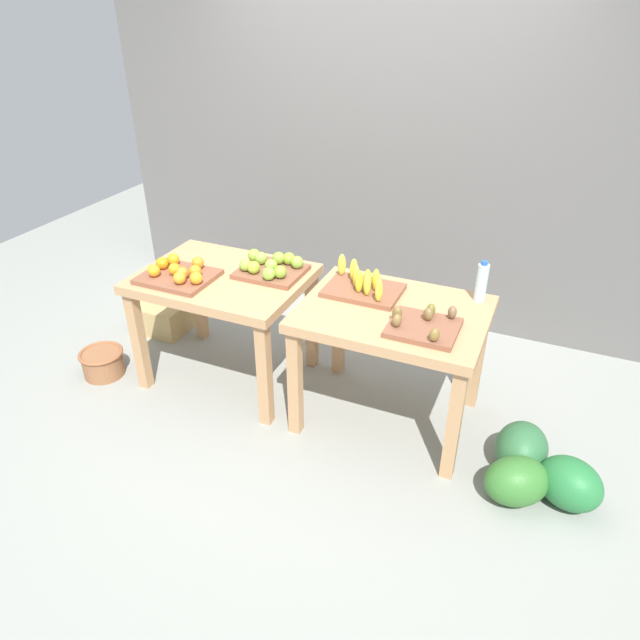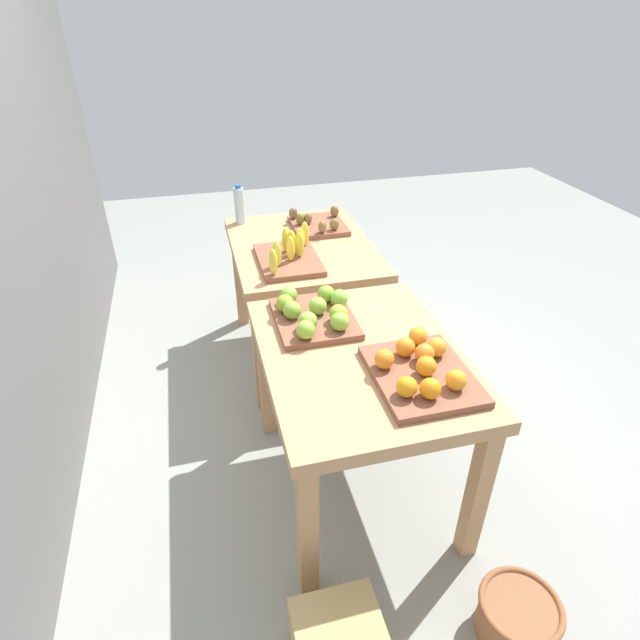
# 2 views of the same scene
# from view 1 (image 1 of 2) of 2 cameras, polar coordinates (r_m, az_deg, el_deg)

# --- Properties ---
(ground_plane) EXTENTS (8.00, 8.00, 0.00)m
(ground_plane) POSITION_cam_1_polar(r_m,az_deg,el_deg) (3.82, -1.51, -7.36)
(ground_plane) COLOR gray
(back_wall) EXTENTS (4.40, 0.12, 3.00)m
(back_wall) POSITION_cam_1_polar(r_m,az_deg,el_deg) (4.36, 6.13, 19.14)
(back_wall) COLOR #615F5E
(back_wall) RESTS_ON ground_plane
(display_table_left) EXTENTS (1.04, 0.80, 0.77)m
(display_table_left) POSITION_cam_1_polar(r_m,az_deg,el_deg) (3.71, -9.53, 2.91)
(display_table_left) COLOR tan
(display_table_left) RESTS_ON ground_plane
(display_table_right) EXTENTS (1.04, 0.80, 0.77)m
(display_table_right) POSITION_cam_1_polar(r_m,az_deg,el_deg) (3.29, 7.22, -0.67)
(display_table_right) COLOR tan
(display_table_right) RESTS_ON ground_plane
(orange_bin) EXTENTS (0.45, 0.36, 0.11)m
(orange_bin) POSITION_cam_1_polar(r_m,az_deg,el_deg) (3.63, -13.89, 4.52)
(orange_bin) COLOR brown
(orange_bin) RESTS_ON display_table_left
(apple_bin) EXTENTS (0.41, 0.35, 0.11)m
(apple_bin) POSITION_cam_1_polar(r_m,az_deg,el_deg) (3.61, -4.95, 5.27)
(apple_bin) COLOR brown
(apple_bin) RESTS_ON display_table_left
(banana_crate) EXTENTS (0.44, 0.32, 0.17)m
(banana_crate) POSITION_cam_1_polar(r_m,az_deg,el_deg) (3.37, 4.29, 3.40)
(banana_crate) COLOR brown
(banana_crate) RESTS_ON display_table_right
(kiwi_bin) EXTENTS (0.37, 0.33, 0.10)m
(kiwi_bin) POSITION_cam_1_polar(r_m,az_deg,el_deg) (3.05, 10.25, -0.51)
(kiwi_bin) COLOR brown
(kiwi_bin) RESTS_ON display_table_right
(water_bottle) EXTENTS (0.06, 0.06, 0.25)m
(water_bottle) POSITION_cam_1_polar(r_m,az_deg,el_deg) (3.38, 15.78, 3.64)
(water_bottle) COLOR silver
(water_bottle) RESTS_ON display_table_right
(watermelon_pile) EXTENTS (0.67, 0.62, 0.28)m
(watermelon_pile) POSITION_cam_1_polar(r_m,az_deg,el_deg) (3.31, 20.66, -13.77)
(watermelon_pile) COLOR #257137
(watermelon_pile) RESTS_ON ground_plane
(wicker_basket) EXTENTS (0.30, 0.30, 0.18)m
(wicker_basket) POSITION_cam_1_polar(r_m,az_deg,el_deg) (4.22, -20.82, -3.94)
(wicker_basket) COLOR #905D3B
(wicker_basket) RESTS_ON ground_plane
(cardboard_produce_box) EXTENTS (0.40, 0.30, 0.22)m
(cardboard_produce_box) POSITION_cam_1_polar(r_m,az_deg,el_deg) (4.61, -15.52, 0.29)
(cardboard_produce_box) COLOR tan
(cardboard_produce_box) RESTS_ON ground_plane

